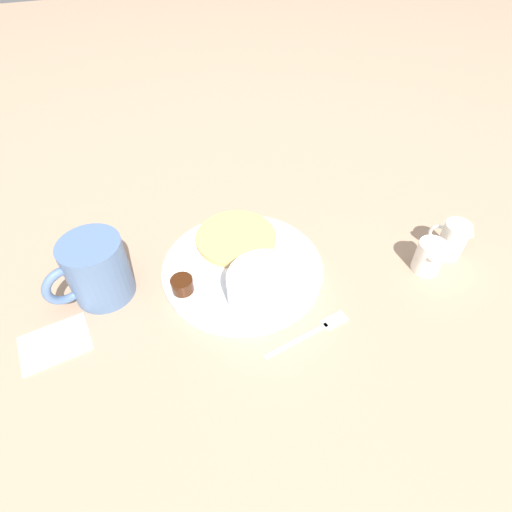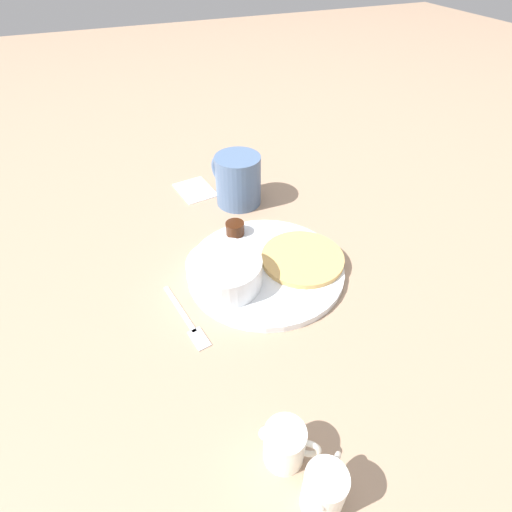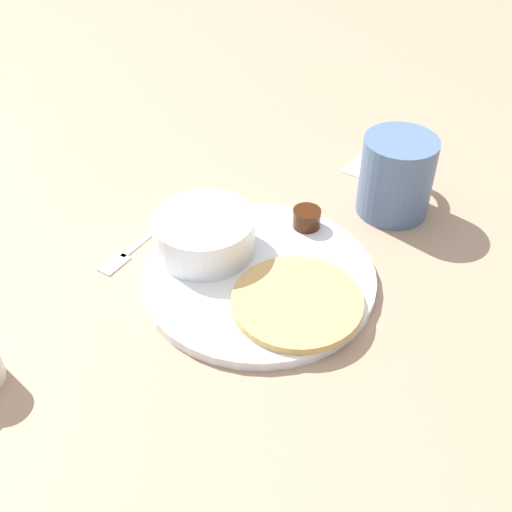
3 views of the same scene
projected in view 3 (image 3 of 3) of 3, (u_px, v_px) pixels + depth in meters
The scene contains 9 objects.
ground_plane at pixel (259, 281), 0.73m from camera, with size 4.00×4.00×0.00m, color #9E7F66.
plate at pixel (259, 277), 0.72m from camera, with size 0.26×0.26×0.01m.
pancake_stack at pixel (297, 302), 0.68m from camera, with size 0.14×0.14×0.01m.
bowl at pixel (204, 232), 0.74m from camera, with size 0.12×0.12×0.05m.
syrup_cup at pixel (307, 218), 0.78m from camera, with size 0.03×0.03×0.02m.
butter_ramekin at pixel (198, 225), 0.76m from camera, with size 0.05×0.05×0.04m.
coffee_mug at pixel (397, 175), 0.80m from camera, with size 0.12×0.09×0.10m.
fork at pixel (133, 248), 0.77m from camera, with size 0.14×0.04×0.00m.
napkin at pixel (379, 164), 0.91m from camera, with size 0.10×0.08×0.00m.
Camera 3 is at (-0.39, -0.36, 0.49)m, focal length 45.00 mm.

